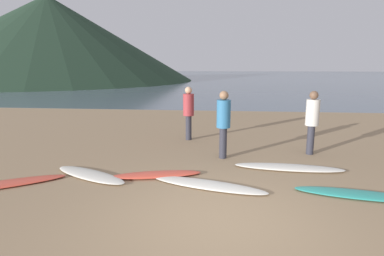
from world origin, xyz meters
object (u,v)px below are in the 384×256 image
at_px(surfboard_1, 90,175).
at_px(person_1, 312,117).
at_px(surfboard_4, 289,167).
at_px(surfboard_2, 156,175).
at_px(surfboard_5, 358,194).
at_px(surfboard_3, 208,185).
at_px(person_0, 224,119).
at_px(person_2, 189,109).

xyz_separation_m(surfboard_1, person_1, (5.46, 2.36, 1.01)).
bearing_deg(surfboard_4, surfboard_1, -163.92).
xyz_separation_m(surfboard_2, surfboard_5, (4.11, -0.68, -0.01)).
bearing_deg(surfboard_1, surfboard_4, 38.33).
height_order(surfboard_2, surfboard_3, surfboard_2).
bearing_deg(surfboard_3, person_0, 97.75).
xyz_separation_m(person_0, person_2, (-1.16, 2.02, -0.02)).
bearing_deg(person_0, surfboard_3, 142.55).
bearing_deg(surfboard_2, person_2, 69.83).
bearing_deg(person_0, surfboard_5, -160.27).
relative_size(surfboard_2, person_1, 1.15).
bearing_deg(surfboard_2, surfboard_5, -24.03).
bearing_deg(surfboard_3, person_1, 60.42).
distance_m(surfboard_3, surfboard_5, 2.92).
bearing_deg(person_0, surfboard_2, 107.71).
height_order(surfboard_5, person_0, person_0).
height_order(surfboard_5, person_1, person_1).
xyz_separation_m(surfboard_5, person_2, (-3.76, 4.30, 1.01)).
bearing_deg(surfboard_5, person_2, 141.59).
xyz_separation_m(surfboard_4, person_1, (0.86, 1.41, 1.01)).
bearing_deg(surfboard_2, surfboard_1, 170.74).
height_order(person_0, person_1, person_0).
relative_size(surfboard_1, surfboard_4, 0.80).
height_order(surfboard_2, person_0, person_0).
xyz_separation_m(person_1, person_2, (-3.61, 1.40, -0.00)).
height_order(surfboard_3, surfboard_4, surfboard_4).
bearing_deg(person_1, surfboard_5, -64.08).
bearing_deg(surfboard_1, surfboard_2, 32.00).
relative_size(surfboard_2, person_0, 1.13).
bearing_deg(surfboard_3, person_2, 117.88).
relative_size(surfboard_2, surfboard_3, 0.82).
height_order(surfboard_3, surfboard_5, same).
relative_size(surfboard_5, person_0, 1.29).
xyz_separation_m(person_0, person_1, (2.46, 0.62, -0.02)).
relative_size(surfboard_4, surfboard_5, 1.10).
bearing_deg(surfboard_5, surfboard_2, -179.00).
distance_m(surfboard_5, person_0, 3.62).
xyz_separation_m(surfboard_3, person_1, (2.76, 2.69, 1.02)).
height_order(surfboard_1, person_0, person_0).
height_order(surfboard_1, person_2, person_2).
bearing_deg(surfboard_1, surfboard_3, 19.59).
xyz_separation_m(surfboard_2, surfboard_3, (1.20, -0.47, -0.01)).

